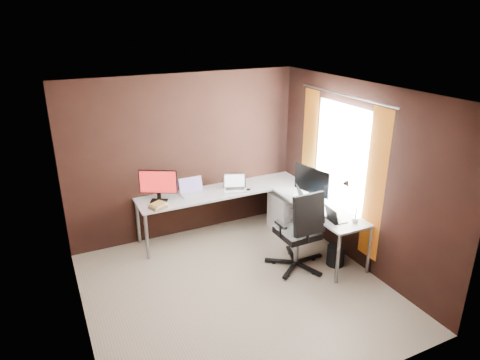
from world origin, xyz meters
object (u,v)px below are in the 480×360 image
(office_chair, at_px, (298,245))
(wastebasket, at_px, (336,255))
(monitor_left, at_px, (158,184))
(laptop_silver, at_px, (235,186))
(laptop_white, at_px, (192,191))
(book_stack, at_px, (158,206))
(drawer_pedestal, at_px, (286,212))
(laptop_black_small, at_px, (334,217))
(laptop_black_big, at_px, (305,201))
(monitor_right, at_px, (312,182))
(desk_lamp, at_px, (350,196))

(office_chair, relative_size, wastebasket, 4.11)
(monitor_left, relative_size, laptop_silver, 1.18)
(laptop_white, xyz_separation_m, book_stack, (-0.61, -0.27, -0.02))
(drawer_pedestal, height_order, wastebasket, drawer_pedestal)
(laptop_black_small, bearing_deg, laptop_black_big, 10.95)
(monitor_left, relative_size, office_chair, 0.43)
(laptop_white, height_order, laptop_silver, laptop_white)
(monitor_left, bearing_deg, office_chair, -14.04)
(laptop_white, bearing_deg, laptop_black_big, -39.82)
(monitor_left, height_order, office_chair, monitor_left)
(laptop_silver, relative_size, wastebasket, 1.49)
(laptop_white, xyz_separation_m, laptop_black_big, (1.31, -1.09, 0.01))
(drawer_pedestal, xyz_separation_m, wastebasket, (0.07, -1.20, -0.16))
(monitor_right, bearing_deg, desk_lamp, 169.56)
(office_chair, bearing_deg, laptop_black_small, -29.91)
(drawer_pedestal, height_order, book_stack, book_stack)
(office_chair, xyz_separation_m, wastebasket, (0.51, -0.18, -0.20))
(laptop_silver, relative_size, book_stack, 1.54)
(laptop_silver, distance_m, laptop_black_small, 1.70)
(drawer_pedestal, relative_size, wastebasket, 2.13)
(laptop_silver, distance_m, laptop_black_big, 1.17)
(wastebasket, bearing_deg, laptop_black_small, -161.46)
(laptop_silver, bearing_deg, laptop_black_small, -44.07)
(laptop_white, distance_m, laptop_black_small, 2.16)
(drawer_pedestal, xyz_separation_m, desk_lamp, (0.11, -1.34, 0.79))
(monitor_right, xyz_separation_m, laptop_black_big, (-0.16, -0.10, -0.23))
(laptop_silver, height_order, wastebasket, laptop_silver)
(monitor_left, distance_m, laptop_silver, 1.20)
(monitor_left, distance_m, monitor_right, 2.21)
(wastebasket, bearing_deg, book_stack, 147.23)
(monitor_right, distance_m, laptop_black_big, 0.30)
(monitor_left, xyz_separation_m, laptop_black_big, (1.83, -1.05, -0.21))
(desk_lamp, relative_size, office_chair, 0.49)
(office_chair, bearing_deg, drawer_pedestal, 66.12)
(monitor_left, xyz_separation_m, office_chair, (1.51, -1.40, -0.66))
(monitor_right, relative_size, desk_lamp, 1.07)
(book_stack, bearing_deg, wastebasket, -32.77)
(book_stack, bearing_deg, drawer_pedestal, -4.22)
(desk_lamp, height_order, wastebasket, desk_lamp)
(laptop_white, bearing_deg, desk_lamp, -49.03)
(monitor_left, distance_m, office_chair, 2.16)
(laptop_silver, height_order, desk_lamp, desk_lamp)
(drawer_pedestal, height_order, laptop_black_big, laptop_black_big)
(laptop_white, height_order, book_stack, laptop_white)
(laptop_silver, height_order, office_chair, office_chair)
(monitor_right, xyz_separation_m, office_chair, (-0.48, -0.45, -0.68))
(drawer_pedestal, bearing_deg, laptop_white, 163.67)
(laptop_black_big, distance_m, office_chair, 0.66)
(monitor_left, distance_m, wastebasket, 2.70)
(book_stack, distance_m, desk_lamp, 2.63)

